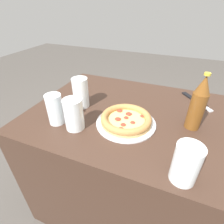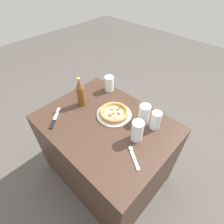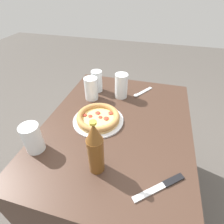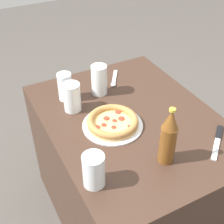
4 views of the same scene
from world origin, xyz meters
name	(u,v)px [view 4 (image 4 of 4)]	position (x,y,z in m)	size (l,w,h in m)	color
ground_plane	(127,212)	(0.00, 0.00, 0.00)	(8.00, 8.00, 0.00)	#4C4742
table	(129,171)	(0.00, 0.00, 0.37)	(1.00, 0.77, 0.73)	#3D281E
pizza_margherita	(113,122)	(0.01, -0.11, 0.75)	(0.27, 0.27, 0.05)	silver
glass_cola	(65,88)	(-0.29, -0.21, 0.80)	(0.07, 0.07, 0.14)	white
glass_red_wine	(94,171)	(0.27, -0.32, 0.80)	(0.08, 0.08, 0.14)	white
glass_lemonade	(99,80)	(-0.26, -0.04, 0.81)	(0.08, 0.08, 0.16)	white
glass_water	(72,98)	(-0.19, -0.22, 0.80)	(0.08, 0.08, 0.14)	white
beer_bottle	(168,137)	(0.29, -0.02, 0.85)	(0.06, 0.06, 0.25)	brown
knife	(217,140)	(0.31, 0.24, 0.74)	(0.16, 0.19, 0.01)	black
spoon	(114,80)	(-0.33, 0.08, 0.74)	(0.16, 0.12, 0.01)	silver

